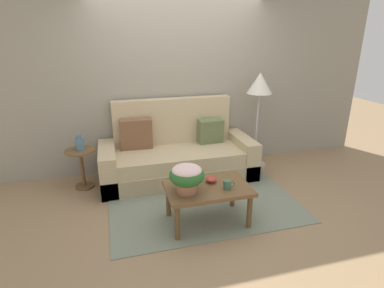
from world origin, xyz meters
The scene contains 11 objects.
ground_plane centered at (0.00, 0.00, 0.00)m, with size 14.00×14.00×0.00m, color #997A56.
wall_back centered at (0.00, 1.25, 1.42)m, with size 6.40×0.12×2.85m, color gray.
area_rug centered at (0.00, 0.09, 0.01)m, with size 2.33×1.88×0.01m, color gray.
couch centered at (-0.14, 0.79, 0.33)m, with size 2.21×0.88×1.13m.
coffee_table centered at (-0.08, -0.47, 0.38)m, with size 0.92×0.59×0.44m.
side_table centered at (-1.48, 0.78, 0.39)m, with size 0.39×0.39×0.56m.
floor_lamp centered at (1.16, 0.87, 1.22)m, with size 0.38×0.38×1.49m.
potted_plant centered at (-0.33, -0.52, 0.63)m, with size 0.37×0.37×0.30m.
coffee_mug centered at (0.11, -0.57, 0.49)m, with size 0.13×0.09×0.10m.
snack_bowl centered at (-0.01, -0.38, 0.48)m, with size 0.13×0.13×0.07m.
table_vase centered at (-1.47, 0.79, 0.64)m, with size 0.12×0.12×0.21m.
Camera 1 is at (-1.05, -3.34, 2.03)m, focal length 28.85 mm.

